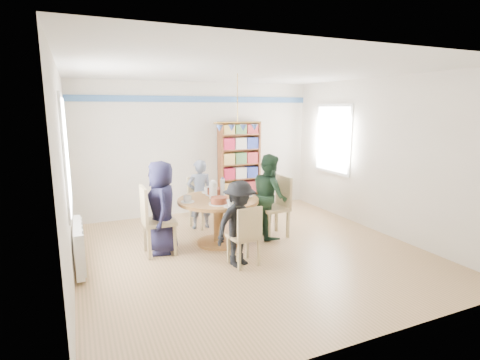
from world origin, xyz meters
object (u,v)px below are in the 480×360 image
chair_left (153,217)px  bookshelf (239,167)px  radiator (79,246)px  person_left (162,207)px  chair_far (200,199)px  person_far (200,194)px  person_right (270,196)px  person_near (239,224)px  chair_right (278,203)px  dining_table (218,210)px  chair_near (246,234)px

chair_left → bookshelf: size_ratio=0.56×
radiator → person_left: person_left is taller
chair_far → person_far: 0.19m
chair_far → person_right: size_ratio=0.65×
radiator → chair_left: (1.03, 0.18, 0.23)m
person_right → person_near: size_ratio=1.18×
radiator → chair_right: bearing=3.3°
person_left → bookshelf: (2.08, 1.82, 0.23)m
chair_far → person_near: person_near is taller
dining_table → bookshelf: 2.21m
dining_table → chair_far: chair_far is taller
person_far → chair_far: bearing=-106.5°
chair_near → person_near: (-0.07, 0.07, 0.13)m
chair_far → person_left: bearing=-132.5°
person_near → person_far: bearing=72.0°
chair_right → chair_far: bearing=134.7°
dining_table → bookshelf: size_ratio=0.69×
radiator → person_left: (1.18, 0.22, 0.36)m
chair_right → person_left: size_ratio=0.73×
radiator → person_far: person_far is taller
chair_far → chair_near: (0.01, -2.01, -0.04)m
chair_near → person_far: size_ratio=0.68×
radiator → chair_right: chair_right is taller
radiator → dining_table: size_ratio=0.77×
chair_left → chair_far: size_ratio=1.13×
person_far → person_near: 1.81m
person_far → person_near: (-0.01, -1.81, -0.03)m
dining_table → person_left: size_ratio=0.92×
radiator → chair_far: 2.45m
chair_left → dining_table: bearing=1.8°
radiator → person_right: person_right is taller
chair_near → person_far: bearing=91.9°
chair_left → person_far: (1.03, 0.93, 0.06)m
chair_near → person_near: person_near is taller
person_right → bookshelf: bookshelf is taller
chair_far → chair_near: 2.01m
radiator → person_far: (2.06, 1.10, 0.29)m
person_left → bookshelf: bookshelf is taller
chair_left → chair_right: chair_left is taller
dining_table → chair_left: size_ratio=1.23×
person_left → person_right: person_right is taller
radiator → chair_far: (2.11, 1.24, 0.16)m
person_left → bookshelf: size_ratio=0.75×
dining_table → radiator: bearing=-174.2°
person_near → person_right: bearing=25.5°
dining_table → chair_left: (-1.05, -0.03, 0.02)m
radiator → chair_left: bearing=9.8°
chair_near → person_far: (-0.06, 1.88, 0.16)m
chair_far → person_right: (0.90, -1.04, 0.20)m
chair_left → chair_near: 1.45m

